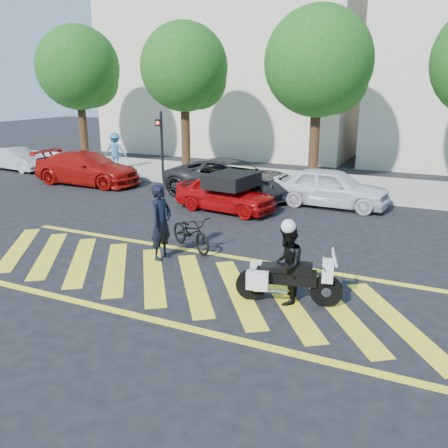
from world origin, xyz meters
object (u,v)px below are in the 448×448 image
at_px(parked_left, 87,168).
at_px(parked_mid_right, 331,187).
at_px(bicycle, 191,232).
at_px(officer_moto, 287,265).
at_px(parked_mid_left, 231,178).
at_px(officer_bike, 161,222).
at_px(police_motorcycle, 287,279).
at_px(red_convertible, 225,194).
at_px(parked_far_left, 18,159).

relative_size(parked_left, parked_mid_right, 1.20).
relative_size(bicycle, officer_moto, 1.11).
height_order(officer_moto, parked_mid_left, officer_moto).
relative_size(officer_bike, parked_mid_left, 0.36).
distance_m(officer_bike, police_motorcycle, 3.90).
bearing_deg(police_motorcycle, parked_mid_right, 84.08).
xyz_separation_m(red_convertible, parked_mid_right, (3.23, 2.23, 0.09)).
xyz_separation_m(police_motorcycle, parked_far_left, (-17.65, 9.16, 0.06)).
bearing_deg(parked_mid_right, parked_left, 94.04).
bearing_deg(red_convertible, parked_far_left, 85.30).
distance_m(officer_bike, bicycle, 1.13).
bearing_deg(officer_moto, bicycle, -134.45).
xyz_separation_m(officer_moto, parked_far_left, (-17.63, 9.15, -0.24)).
distance_m(parked_far_left, parked_mid_left, 12.64).
xyz_separation_m(police_motorcycle, red_convertible, (-4.28, 6.19, 0.11)).
height_order(red_convertible, parked_mid_right, parked_mid_right).
distance_m(red_convertible, parked_mid_left, 2.27).
distance_m(police_motorcycle, red_convertible, 7.53).
xyz_separation_m(parked_far_left, parked_mid_right, (16.60, -0.73, 0.13)).
distance_m(parked_mid_left, parked_mid_right, 3.98).
bearing_deg(parked_far_left, parked_mid_left, -86.94).
height_order(officer_bike, parked_mid_right, officer_bike).
relative_size(police_motorcycle, officer_moto, 1.31).
bearing_deg(red_convertible, police_motorcycle, -137.57).
height_order(officer_moto, parked_far_left, officer_moto).
bearing_deg(police_motorcycle, bicycle, 135.57).
distance_m(bicycle, parked_mid_right, 6.78).
bearing_deg(parked_far_left, officer_bike, -113.21).
bearing_deg(parked_mid_right, officer_moto, -171.88).
xyz_separation_m(officer_bike, parked_mid_left, (-1.33, 7.22, -0.23)).
bearing_deg(parked_mid_left, parked_far_left, 90.30).
height_order(police_motorcycle, parked_left, parked_left).
height_order(officer_bike, red_convertible, officer_bike).
bearing_deg(parked_mid_left, red_convertible, -156.59).
distance_m(officer_moto, parked_mid_left, 9.72).
distance_m(officer_bike, parked_far_left, 16.10).
height_order(police_motorcycle, red_convertible, red_convertible).
bearing_deg(bicycle, red_convertible, 42.28).
height_order(bicycle, parked_left, parked_left).
distance_m(officer_bike, red_convertible, 5.13).
xyz_separation_m(parked_mid_left, parked_mid_right, (3.98, 0.09, -0.03)).
distance_m(red_convertible, parked_left, 7.84).
relative_size(bicycle, police_motorcycle, 0.85).
distance_m(police_motorcycle, officer_moto, 0.30).
relative_size(officer_bike, parked_left, 0.39).
xyz_separation_m(officer_bike, red_convertible, (-0.57, 5.08, -0.35)).
bearing_deg(parked_left, officer_bike, -130.81).
bearing_deg(parked_mid_right, red_convertible, 125.77).
xyz_separation_m(red_convertible, parked_far_left, (-13.37, 2.96, -0.05)).
bearing_deg(officer_moto, red_convertible, -158.44).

